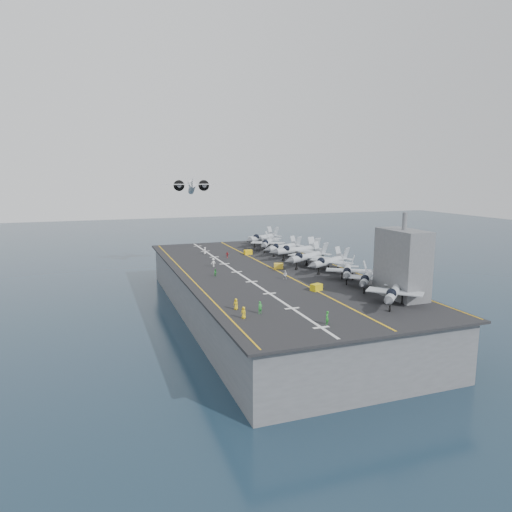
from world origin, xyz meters
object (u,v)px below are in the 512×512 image
object	(u,v)px
fighter_jet_0	(394,291)
tow_cart_a	(316,287)
transport_plane	(192,188)
island_superstructure	(403,255)

from	to	relation	value
fighter_jet_0	tow_cart_a	size ratio (longest dim) A/B	6.62
fighter_jet_0	transport_plane	bearing A→B (deg)	99.46
island_superstructure	transport_plane	bearing A→B (deg)	102.76
transport_plane	fighter_jet_0	bearing A→B (deg)	-80.54
island_superstructure	tow_cart_a	size ratio (longest dim) A/B	6.14
island_superstructure	transport_plane	size ratio (longest dim) A/B	0.68
tow_cart_a	transport_plane	size ratio (longest dim) A/B	0.11
island_superstructure	tow_cart_a	world-z (taller)	island_superstructure
fighter_jet_0	tow_cart_a	world-z (taller)	fighter_jet_0
tow_cart_a	fighter_jet_0	bearing A→B (deg)	-60.02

